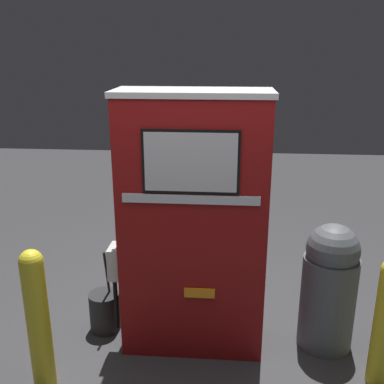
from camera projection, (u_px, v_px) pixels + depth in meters
ground_plane at (191, 358)px, 3.43m from camera, size 14.00×14.00×0.00m
gas_pump at (193, 226)px, 3.32m from camera, size 1.17×0.47×1.99m
safety_bollard at (38, 317)px, 3.00m from camera, size 0.16×0.16×1.04m
trash_bin at (329, 285)px, 3.45m from camera, size 0.42×0.42×1.02m
squeegee_bucket at (105, 311)px, 3.74m from camera, size 0.25×0.25×0.73m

